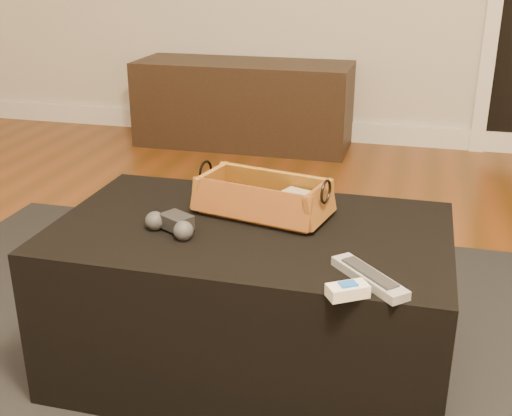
% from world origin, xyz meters
% --- Properties ---
extents(baseboard, '(5.00, 0.04, 0.12)m').
position_xyz_m(baseboard, '(0.00, 2.73, 0.06)').
color(baseboard, white).
rests_on(baseboard, floor).
extents(media_cabinet, '(1.26, 0.45, 0.49)m').
position_xyz_m(media_cabinet, '(-0.51, 2.51, 0.25)').
color(media_cabinet, black).
rests_on(media_cabinet, floor).
extents(area_rug, '(2.60, 2.00, 0.01)m').
position_xyz_m(area_rug, '(0.12, 0.29, 0.01)').
color(area_rug, black).
rests_on(area_rug, floor).
extents(ottoman, '(1.00, 0.60, 0.42)m').
position_xyz_m(ottoman, '(0.12, 0.34, 0.22)').
color(ottoman, black).
rests_on(ottoman, area_rug).
extents(tv_remote, '(0.19, 0.06, 0.02)m').
position_xyz_m(tv_remote, '(0.11, 0.42, 0.45)').
color(tv_remote, black).
rests_on(tv_remote, wicker_basket).
extents(cloth_bundle, '(0.12, 0.10, 0.05)m').
position_xyz_m(cloth_bundle, '(0.23, 0.43, 0.47)').
color(cloth_bundle, tan).
rests_on(cloth_bundle, wicker_basket).
extents(wicker_basket, '(0.38, 0.25, 0.12)m').
position_xyz_m(wicker_basket, '(0.13, 0.43, 0.47)').
color(wicker_basket, '#A15C24').
rests_on(wicker_basket, ottoman).
extents(game_controller, '(0.15, 0.12, 0.05)m').
position_xyz_m(game_controller, '(-0.05, 0.25, 0.46)').
color(game_controller, black).
rests_on(game_controller, ottoman).
extents(silver_remote, '(0.18, 0.18, 0.02)m').
position_xyz_m(silver_remote, '(0.44, 0.12, 0.44)').
color(silver_remote, '#AAAEB2').
rests_on(silver_remote, ottoman).
extents(cream_gadget, '(0.09, 0.08, 0.03)m').
position_xyz_m(cream_gadget, '(0.41, 0.04, 0.45)').
color(cream_gadget, white).
rests_on(cream_gadget, ottoman).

